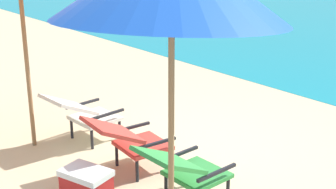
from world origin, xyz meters
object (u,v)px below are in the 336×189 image
Objects in this scene: lounge_chair_center at (129,139)px; lounge_chair_right at (184,168)px; cooler_box at (86,185)px; lounge_chair_left at (83,112)px.

lounge_chair_right is (0.89, -0.02, 0.00)m from lounge_chair_center.
lounge_chair_center reaches higher than cooler_box.
lounge_chair_left is 1.89m from lounge_chair_right.
cooler_box is at bearing -138.64° from lounge_chair_right.
lounge_chair_center and lounge_chair_right have the same top height.
cooler_box is at bearing -75.76° from lounge_chair_center.
lounge_chair_left and lounge_chair_right have the same top height.
lounge_chair_center is 0.89m from lounge_chair_right.
cooler_box is (-0.72, -0.63, -0.24)m from lounge_chair_right.
lounge_chair_right is at bearing -1.58° from lounge_chair_center.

